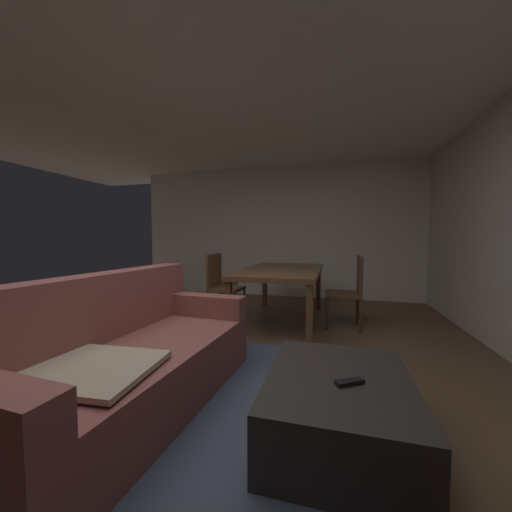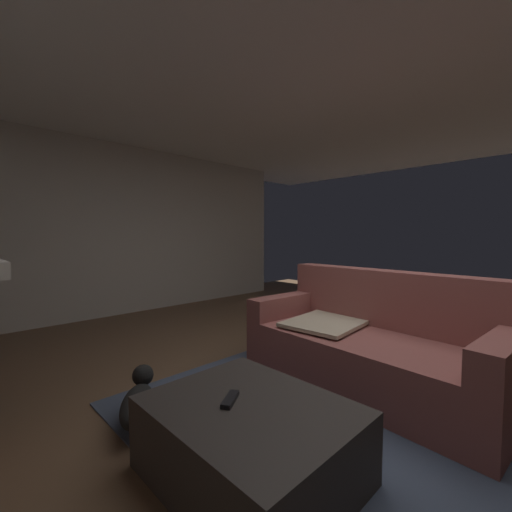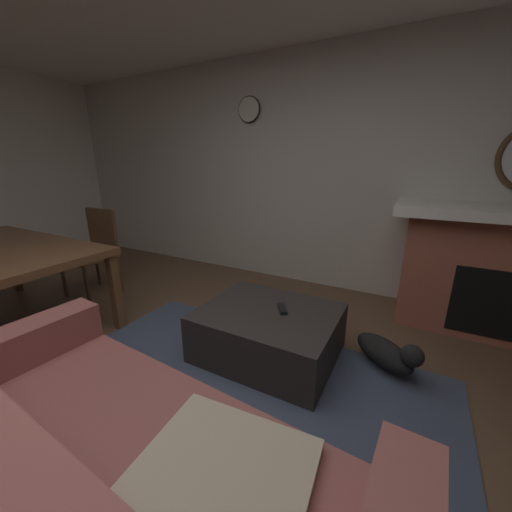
{
  "view_description": "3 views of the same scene",
  "coord_description": "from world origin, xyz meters",
  "px_view_note": "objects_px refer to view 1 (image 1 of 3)",
  "views": [
    {
      "loc": [
        -1.75,
        -1.07,
        1.15
      ],
      "look_at": [
        0.54,
        -0.44,
        1.01
      ],
      "focal_mm": 20.17,
      "sensor_mm": 36.0,
      "label": 1
    },
    {
      "loc": [
        1.05,
        -2.18,
        1.2
      ],
      "look_at": [
        -0.26,
        -0.89,
        1.08
      ],
      "focal_mm": 23.06,
      "sensor_mm": 36.0,
      "label": 2
    },
    {
      "loc": [
        -0.95,
        0.69,
        1.41
      ],
      "look_at": [
        -0.01,
        -1.05,
        0.8
      ],
      "focal_mm": 21.12,
      "sensor_mm": 36.0,
      "label": 3
    }
  ],
  "objects_px": {
    "couch": "(127,361)",
    "potted_plant": "(228,288)",
    "dining_table": "(282,274)",
    "dining_chair_south": "(351,287)",
    "tv_remote": "(350,382)",
    "dining_chair_north": "(221,282)",
    "ottoman_coffee_table": "(338,407)"
  },
  "relations": [
    {
      "from": "dining_table",
      "to": "dining_chair_south",
      "type": "height_order",
      "value": "dining_chair_south"
    },
    {
      "from": "dining_table",
      "to": "dining_chair_south",
      "type": "xyz_separation_m",
      "value": [
        0.0,
        -0.9,
        -0.15
      ]
    },
    {
      "from": "dining_table",
      "to": "potted_plant",
      "type": "height_order",
      "value": "dining_table"
    },
    {
      "from": "tv_remote",
      "to": "dining_chair_north",
      "type": "distance_m",
      "value": 2.85
    },
    {
      "from": "tv_remote",
      "to": "dining_chair_south",
      "type": "distance_m",
      "value": 2.3
    },
    {
      "from": "couch",
      "to": "potted_plant",
      "type": "xyz_separation_m",
      "value": [
        3.05,
        0.43,
        -0.02
      ]
    },
    {
      "from": "tv_remote",
      "to": "potted_plant",
      "type": "height_order",
      "value": "potted_plant"
    },
    {
      "from": "couch",
      "to": "ottoman_coffee_table",
      "type": "bearing_deg",
      "value": -87.78
    },
    {
      "from": "couch",
      "to": "dining_chair_south",
      "type": "xyz_separation_m",
      "value": [
        2.26,
        -1.57,
        0.21
      ]
    },
    {
      "from": "couch",
      "to": "potted_plant",
      "type": "relative_size",
      "value": 3.77
    },
    {
      "from": "couch",
      "to": "potted_plant",
      "type": "height_order",
      "value": "couch"
    },
    {
      "from": "couch",
      "to": "ottoman_coffee_table",
      "type": "xyz_separation_m",
      "value": [
        0.05,
        -1.39,
        -0.13
      ]
    },
    {
      "from": "tv_remote",
      "to": "dining_chair_north",
      "type": "relative_size",
      "value": 0.17
    },
    {
      "from": "potted_plant",
      "to": "dining_chair_north",
      "type": "bearing_deg",
      "value": -166.24
    },
    {
      "from": "couch",
      "to": "dining_chair_south",
      "type": "distance_m",
      "value": 2.76
    },
    {
      "from": "couch",
      "to": "dining_chair_north",
      "type": "bearing_deg",
      "value": 5.96
    },
    {
      "from": "dining_chair_north",
      "to": "dining_chair_south",
      "type": "bearing_deg",
      "value": -90.1
    },
    {
      "from": "dining_chair_south",
      "to": "dining_chair_north",
      "type": "relative_size",
      "value": 1.0
    },
    {
      "from": "tv_remote",
      "to": "dining_table",
      "type": "bearing_deg",
      "value": -14.03
    },
    {
      "from": "couch",
      "to": "dining_chair_north",
      "type": "distance_m",
      "value": 2.29
    },
    {
      "from": "dining_chair_south",
      "to": "dining_chair_north",
      "type": "bearing_deg",
      "value": 89.9
    },
    {
      "from": "potted_plant",
      "to": "dining_chair_south",
      "type": "bearing_deg",
      "value": -111.47
    },
    {
      "from": "ottoman_coffee_table",
      "to": "couch",
      "type": "bearing_deg",
      "value": 92.22
    },
    {
      "from": "couch",
      "to": "dining_chair_south",
      "type": "relative_size",
      "value": 2.13
    },
    {
      "from": "couch",
      "to": "dining_table",
      "type": "xyz_separation_m",
      "value": [
        2.26,
        -0.67,
        0.35
      ]
    },
    {
      "from": "ottoman_coffee_table",
      "to": "tv_remote",
      "type": "relative_size",
      "value": 6.16
    },
    {
      "from": "couch",
      "to": "ottoman_coffee_table",
      "type": "relative_size",
      "value": 2.01
    },
    {
      "from": "dining_chair_south",
      "to": "dining_chair_north",
      "type": "height_order",
      "value": "same"
    },
    {
      "from": "dining_chair_south",
      "to": "dining_chair_north",
      "type": "xyz_separation_m",
      "value": [
        0.0,
        1.8,
        0.0
      ]
    },
    {
      "from": "couch",
      "to": "dining_chair_south",
      "type": "bearing_deg",
      "value": -34.69
    },
    {
      "from": "potted_plant",
      "to": "ottoman_coffee_table",
      "type": "bearing_deg",
      "value": -148.73
    },
    {
      "from": "couch",
      "to": "dining_table",
      "type": "height_order",
      "value": "couch"
    }
  ]
}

